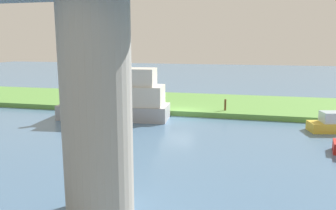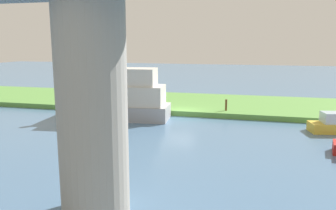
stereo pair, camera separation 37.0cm
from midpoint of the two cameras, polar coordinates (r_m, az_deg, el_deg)
The scene contains 6 objects.
ground_plane at distance 32.88m, azimuth 2.60°, elevation -1.91°, with size 160.00×160.00×0.00m, color #4C7093.
grassy_bank at distance 38.62m, azimuth 4.45°, elevation 0.30°, with size 80.00×12.00×0.50m, color #5B9342.
bridge_pylon at distance 13.87m, azimuth -11.76°, elevation -0.66°, with size 2.80×2.80×8.79m, color #9E998E.
person_on_bank at distance 36.65m, azimuth -3.18°, elevation 1.27°, with size 0.45×0.45×1.39m.
mooring_post at distance 33.51m, azimuth 9.98°, elevation 0.00°, with size 0.20×0.20×1.09m, color brown.
skiff_small at distance 31.95m, azimuth -7.96°, elevation 1.12°, with size 10.36×4.35×5.15m.
Camera 2 is at (-6.77, 31.40, 7.01)m, focal length 36.54 mm.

